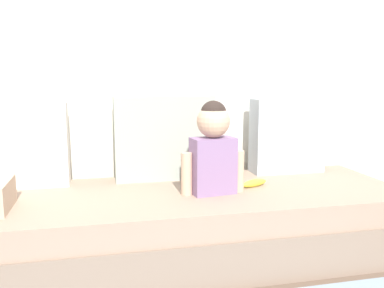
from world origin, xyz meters
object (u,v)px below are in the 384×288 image
Objects in this scene: throw_pillow_center at (164,138)px; throw_pillow_right at (287,136)px; toddler at (213,146)px; banana at (254,183)px; throw_pillow_left at (22,145)px; couch at (174,225)px.

throw_pillow_right is at bearing 0.00° from throw_pillow_center.
banana is at bearing 15.10° from toddler.
throw_pillow_center is at bearing 180.00° from throw_pillow_right.
throw_pillow_right is (1.55, 0.00, 0.00)m from throw_pillow_left.
throw_pillow_center is 0.77m from throw_pillow_right.
throw_pillow_left is 1.27m from banana.
banana reaches higher than couch.
couch is 0.52m from throw_pillow_center.
throw_pillow_left is at bearing 166.50° from banana.
throw_pillow_right is at bearing 41.95° from banana.
couch is 14.66× the size of banana.
throw_pillow_center is 1.25× the size of throw_pillow_right.
banana is at bearing -33.24° from throw_pillow_center.
couch is 5.25× the size of toddler.
couch is 5.45× the size of throw_pillow_right.
throw_pillow_left is 0.77m from throw_pillow_center.
throw_pillow_center is 0.58m from banana.
couch is 0.92m from throw_pillow_right.
throw_pillow_right is 2.69× the size of banana.
throw_pillow_center reaches higher than throw_pillow_right.
throw_pillow_left is 1.55m from throw_pillow_right.
toddler is at bearing -148.05° from throw_pillow_right.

